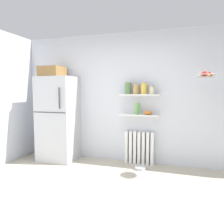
# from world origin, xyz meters

# --- Properties ---
(ground_plane) EXTENTS (7.04, 7.04, 0.00)m
(ground_plane) POSITION_xyz_m (0.00, 0.50, 0.00)
(ground_plane) COLOR #B2A893
(back_wall) EXTENTS (7.04, 0.10, 2.60)m
(back_wall) POSITION_xyz_m (0.00, 2.05, 1.30)
(back_wall) COLOR silver
(back_wall) RESTS_ON ground_plane
(refrigerator) EXTENTS (0.74, 0.68, 1.94)m
(refrigerator) POSITION_xyz_m (-1.35, 1.68, 0.91)
(refrigerator) COLOR #B7BABF
(refrigerator) RESTS_ON ground_plane
(radiator) EXTENTS (0.57, 0.12, 0.64)m
(radiator) POSITION_xyz_m (0.33, 1.92, 0.32)
(radiator) COLOR white
(radiator) RESTS_ON ground_plane
(wall_shelf_lower) EXTENTS (0.77, 0.22, 0.02)m
(wall_shelf_lower) POSITION_xyz_m (0.33, 1.89, 0.98)
(wall_shelf_lower) COLOR white
(wall_shelf_upper) EXTENTS (0.77, 0.22, 0.02)m
(wall_shelf_upper) POSITION_xyz_m (0.33, 1.89, 1.37)
(wall_shelf_upper) COLOR white
(storage_jar_0) EXTENTS (0.12, 0.12, 0.24)m
(storage_jar_0) POSITION_xyz_m (0.10, 1.89, 1.50)
(storage_jar_0) COLOR #5B7F4C
(storage_jar_0) RESTS_ON wall_shelf_upper
(storage_jar_1) EXTENTS (0.11, 0.11, 0.20)m
(storage_jar_1) POSITION_xyz_m (0.26, 1.89, 1.48)
(storage_jar_1) COLOR tan
(storage_jar_1) RESTS_ON wall_shelf_upper
(storage_jar_2) EXTENTS (0.11, 0.11, 0.22)m
(storage_jar_2) POSITION_xyz_m (0.41, 1.89, 1.49)
(storage_jar_2) COLOR yellow
(storage_jar_2) RESTS_ON wall_shelf_upper
(storage_jar_3) EXTENTS (0.10, 0.10, 0.16)m
(storage_jar_3) POSITION_xyz_m (0.57, 1.89, 1.46)
(storage_jar_3) COLOR beige
(storage_jar_3) RESTS_ON wall_shelf_upper
(vase) EXTENTS (0.08, 0.08, 0.22)m
(vase) POSITION_xyz_m (0.29, 1.89, 1.10)
(vase) COLOR #66A84C
(vase) RESTS_ON wall_shelf_lower
(shelf_bowl) EXTENTS (0.17, 0.17, 0.08)m
(shelf_bowl) POSITION_xyz_m (0.50, 1.89, 1.03)
(shelf_bowl) COLOR orange
(shelf_bowl) RESTS_ON wall_shelf_lower
(pet_food_bowl) EXTENTS (0.22, 0.22, 0.05)m
(pet_food_bowl) POSITION_xyz_m (0.41, 1.60, 0.03)
(pet_food_bowl) COLOR #B7B7BC
(pet_food_bowl) RESTS_ON ground_plane
(hanging_fruit_basket) EXTENTS (0.35, 0.35, 0.10)m
(hanging_fruit_basket) POSITION_xyz_m (1.46, 1.54, 1.70)
(hanging_fruit_basket) COLOR #B2B2B7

